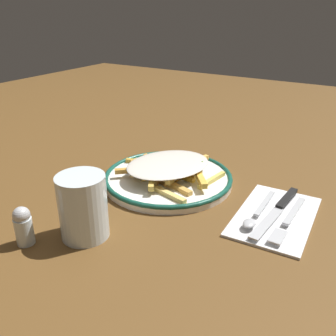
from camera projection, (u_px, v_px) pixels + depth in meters
ground_plane at (168, 182)px, 0.83m from camera, size 2.60×2.60×0.00m
plate at (168, 178)px, 0.82m from camera, size 0.29×0.29×0.02m
fries_heap at (168, 166)px, 0.81m from camera, size 0.24×0.24×0.04m
napkin at (275, 215)px, 0.69m from camera, size 0.14×0.22×0.01m
fork at (289, 219)px, 0.66m from camera, size 0.02×0.18×0.01m
knife at (279, 207)px, 0.70m from camera, size 0.03×0.21×0.01m
spoon at (255, 215)px, 0.67m from camera, size 0.02×0.15×0.01m
water_glass at (83, 207)px, 0.62m from camera, size 0.08×0.08×0.11m
salt_shaker at (23, 226)px, 0.60m from camera, size 0.03×0.03×0.07m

